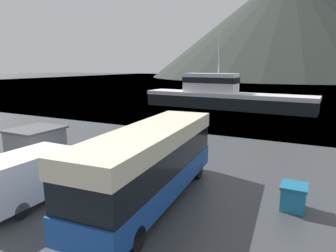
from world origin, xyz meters
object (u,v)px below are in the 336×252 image
object	(u,v)px
tour_bus	(151,161)
fishing_boat	(222,96)
delivery_van	(35,174)
storage_bin	(293,197)
dock_kiosk	(36,147)

from	to	relation	value
tour_bus	fishing_boat	xyz separation A→B (m)	(-5.89, 31.00, -0.08)
delivery_van	storage_bin	distance (m)	11.54
tour_bus	dock_kiosk	world-z (taller)	tour_bus
delivery_van	dock_kiosk	distance (m)	4.95
storage_bin	delivery_van	bearing A→B (deg)	-158.02
fishing_boat	storage_bin	world-z (taller)	fishing_boat
tour_bus	delivery_van	distance (m)	5.37
fishing_boat	tour_bus	bearing A→B (deg)	13.94
fishing_boat	storage_bin	distance (m)	31.23
tour_bus	fishing_boat	size ratio (longest dim) A/B	0.43
dock_kiosk	fishing_boat	bearing A→B (deg)	84.85
fishing_boat	storage_bin	size ratio (longest dim) A/B	20.40
tour_bus	fishing_boat	distance (m)	31.55
tour_bus	delivery_van	xyz separation A→B (m)	(-4.84, -2.23, -0.68)
tour_bus	delivery_van	world-z (taller)	tour_bus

